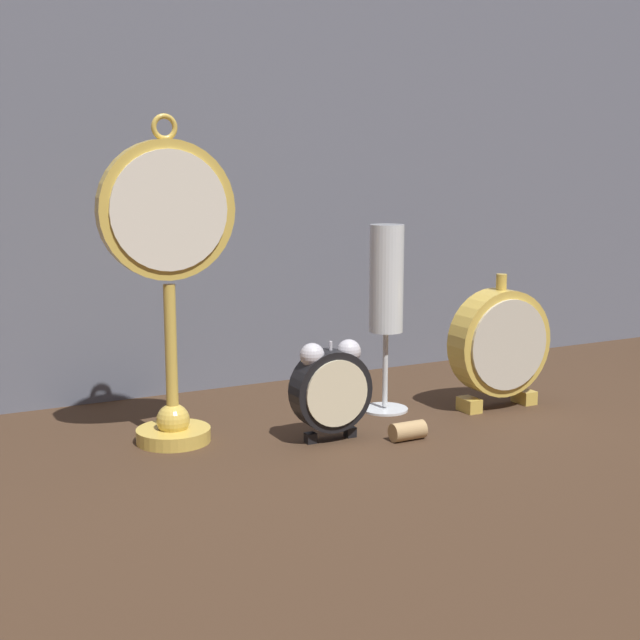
% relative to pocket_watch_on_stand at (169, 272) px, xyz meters
% --- Properties ---
extents(ground_plane, '(4.00, 4.00, 0.00)m').
position_rel_pocket_watch_on_stand_xyz_m(ground_plane, '(0.18, -0.11, -0.20)').
color(ground_plane, '#422D1E').
extents(fabric_backdrop_drape, '(1.60, 0.01, 0.79)m').
position_rel_pocket_watch_on_stand_xyz_m(fabric_backdrop_drape, '(0.18, 0.22, 0.19)').
color(fabric_backdrop_drape, slate).
rests_on(fabric_backdrop_drape, ground_plane).
extents(pocket_watch_on_stand, '(0.16, 0.09, 0.37)m').
position_rel_pocket_watch_on_stand_xyz_m(pocket_watch_on_stand, '(0.00, 0.00, 0.00)').
color(pocket_watch_on_stand, gold).
rests_on(pocket_watch_on_stand, ground_plane).
extents(alarm_clock_twin_bell, '(0.10, 0.03, 0.12)m').
position_rel_pocket_watch_on_stand_xyz_m(alarm_clock_twin_bell, '(0.17, -0.08, -0.13)').
color(alarm_clock_twin_bell, black).
rests_on(alarm_clock_twin_bell, ground_plane).
extents(mantel_clock_silver, '(0.14, 0.04, 0.18)m').
position_rel_pocket_watch_on_stand_xyz_m(mantel_clock_silver, '(0.43, -0.05, -0.11)').
color(mantel_clock_silver, gold).
rests_on(mantel_clock_silver, ground_plane).
extents(champagne_flute, '(0.06, 0.06, 0.24)m').
position_rel_pocket_watch_on_stand_xyz_m(champagne_flute, '(0.29, 0.00, -0.04)').
color(champagne_flute, silver).
rests_on(champagne_flute, ground_plane).
extents(wine_cork, '(0.04, 0.02, 0.02)m').
position_rel_pocket_watch_on_stand_xyz_m(wine_cork, '(0.25, -0.12, -0.19)').
color(wine_cork, tan).
rests_on(wine_cork, ground_plane).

